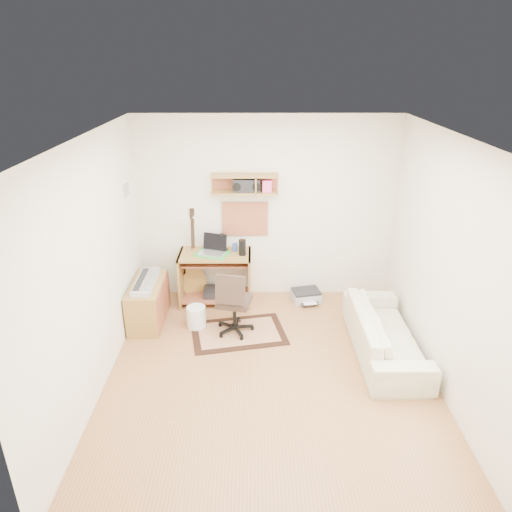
{
  "coord_description": "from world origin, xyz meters",
  "views": [
    {
      "loc": [
        -0.17,
        -4.31,
        3.3
      ],
      "look_at": [
        -0.15,
        1.05,
        1.0
      ],
      "focal_mm": 33.12,
      "sensor_mm": 36.0,
      "label": 1
    }
  ],
  "objects_px": {
    "desk": "(216,278)",
    "task_chair": "(234,301)",
    "cabinet": "(148,302)",
    "printer": "(306,295)",
    "sofa": "(386,326)"
  },
  "relations": [
    {
      "from": "cabinet",
      "to": "printer",
      "type": "relative_size",
      "value": 2.25
    },
    {
      "from": "desk",
      "to": "task_chair",
      "type": "height_order",
      "value": "task_chair"
    },
    {
      "from": "cabinet",
      "to": "task_chair",
      "type": "bearing_deg",
      "value": -13.56
    },
    {
      "from": "desk",
      "to": "cabinet",
      "type": "distance_m",
      "value": 1.02
    },
    {
      "from": "task_chair",
      "to": "desk",
      "type": "bearing_deg",
      "value": 121.66
    },
    {
      "from": "task_chair",
      "to": "cabinet",
      "type": "distance_m",
      "value": 1.2
    },
    {
      "from": "cabinet",
      "to": "printer",
      "type": "xyz_separation_m",
      "value": [
        2.16,
        0.56,
        -0.19
      ]
    },
    {
      "from": "desk",
      "to": "cabinet",
      "type": "bearing_deg",
      "value": -147.83
    },
    {
      "from": "desk",
      "to": "task_chair",
      "type": "relative_size",
      "value": 1.12
    },
    {
      "from": "cabinet",
      "to": "sofa",
      "type": "distance_m",
      "value": 3.05
    },
    {
      "from": "printer",
      "to": "task_chair",
      "type": "bearing_deg",
      "value": -151.45
    },
    {
      "from": "desk",
      "to": "printer",
      "type": "relative_size",
      "value": 2.5
    },
    {
      "from": "cabinet",
      "to": "sofa",
      "type": "xyz_separation_m",
      "value": [
        2.96,
        -0.72,
        0.07
      ]
    },
    {
      "from": "desk",
      "to": "sofa",
      "type": "bearing_deg",
      "value": -31.03
    },
    {
      "from": "cabinet",
      "to": "printer",
      "type": "distance_m",
      "value": 2.24
    }
  ]
}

